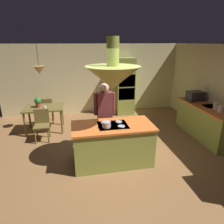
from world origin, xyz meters
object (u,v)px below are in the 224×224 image
chair_facing_island (42,123)px  microwave_on_counter (195,96)px  potted_plant_on_table (38,102)px  cup_on_table (45,108)px  oven_tower (125,86)px  canister_flour (221,109)px  chair_by_back_wall (47,109)px  dining_table (44,110)px  canister_sugar (216,106)px  cooking_pot_on_cooktop (106,124)px  person_at_island (105,112)px  kitchen_island (113,144)px

chair_facing_island → microwave_on_counter: microwave_on_counter is taller
potted_plant_on_table → cup_on_table: 0.32m
oven_tower → canister_flour: (1.74, -2.95, -0.04)m
chair_by_back_wall → potted_plant_on_table: size_ratio=2.90×
dining_table → canister_sugar: 4.84m
dining_table → canister_sugar: size_ratio=5.77×
potted_plant_on_table → chair_facing_island: bearing=-77.0°
microwave_on_counter → cooking_pot_on_cooktop: 3.37m
chair_facing_island → canister_flour: canister_flour is taller
dining_table → canister_flour: (4.54, -1.81, 0.35)m
canister_flour → cooking_pot_on_cooktop: (-3.00, -0.42, -0.01)m
chair_facing_island → cup_on_table: (0.07, 0.42, 0.30)m
chair_facing_island → chair_by_back_wall: 1.24m
chair_by_back_wall → canister_flour: canister_flour is taller
chair_by_back_wall → canister_sugar: bearing=153.6°
potted_plant_on_table → microwave_on_counter: (4.69, -0.70, 0.13)m
chair_facing_island → chair_by_back_wall: (0.00, 1.24, 0.00)m
person_at_island → chair_facing_island: size_ratio=1.94×
person_at_island → chair_by_back_wall: (-1.64, 2.01, -0.47)m
dining_table → cup_on_table: cup_on_table is taller
chair_by_back_wall → cup_on_table: bearing=94.6°
oven_tower → canister_sugar: bearing=-57.9°
canister_flour → microwave_on_counter: (0.00, 1.12, 0.05)m
dining_table → person_at_island: 2.17m
cup_on_table → person_at_island: bearing=-37.1°
chair_by_back_wall → cup_on_table: 0.88m
potted_plant_on_table → canister_sugar: bearing=-19.3°
canister_flour → microwave_on_counter: 1.13m
canister_flour → chair_by_back_wall: bearing=151.8°
oven_tower → potted_plant_on_table: (-2.95, -1.13, -0.11)m
oven_tower → chair_by_back_wall: 2.90m
person_at_island → cup_on_table: 1.98m
kitchen_island → microwave_on_counter: microwave_on_counter is taller
oven_tower → cooking_pot_on_cooktop: bearing=-110.5°
chair_by_back_wall → cup_on_table: (0.07, -0.82, 0.30)m
dining_table → canister_flour: size_ratio=6.62×
canister_sugar → dining_table: bearing=160.2°
chair_facing_island → dining_table: bearing=90.0°
chair_by_back_wall → canister_flour: (4.54, -2.43, 0.50)m
cup_on_table → potted_plant_on_table: bearing=135.0°
microwave_on_counter → person_at_island: bearing=-166.5°
kitchen_island → chair_facing_island: bearing=139.0°
kitchen_island → chair_by_back_wall: size_ratio=2.03×
canister_flour → kitchen_island: bearing=-174.2°
dining_table → potted_plant_on_table: (-0.15, 0.01, 0.27)m
person_at_island → canister_flour: 2.93m
oven_tower → cup_on_table: oven_tower is taller
oven_tower → dining_table: 3.05m
microwave_on_counter → dining_table: bearing=171.4°
microwave_on_counter → canister_sugar: bearing=-90.0°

